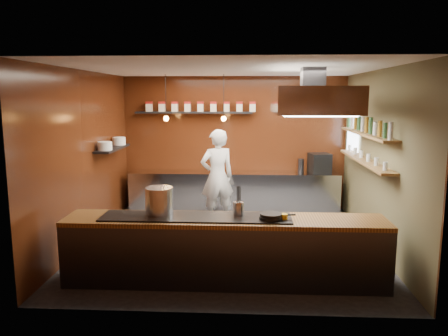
# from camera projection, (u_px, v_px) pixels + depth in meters

# --- Properties ---
(floor) EXTENTS (5.00, 5.00, 0.00)m
(floor) POSITION_uv_depth(u_px,v_px,m) (230.00, 244.00, 7.67)
(floor) COLOR black
(floor) RESTS_ON ground
(back_wall) EXTENTS (5.00, 0.00, 5.00)m
(back_wall) POSITION_uv_depth(u_px,v_px,m) (234.00, 143.00, 9.89)
(back_wall) COLOR #3C160A
(back_wall) RESTS_ON ground
(left_wall) EXTENTS (0.00, 5.00, 5.00)m
(left_wall) POSITION_uv_depth(u_px,v_px,m) (86.00, 158.00, 7.56)
(left_wall) COLOR #3C160A
(left_wall) RESTS_ON ground
(right_wall) EXTENTS (0.00, 5.00, 5.00)m
(right_wall) POSITION_uv_depth(u_px,v_px,m) (379.00, 160.00, 7.29)
(right_wall) COLOR brown
(right_wall) RESTS_ON ground
(ceiling) EXTENTS (5.00, 5.00, 0.00)m
(ceiling) POSITION_uv_depth(u_px,v_px,m) (230.00, 69.00, 7.18)
(ceiling) COLOR silver
(ceiling) RESTS_ON back_wall
(window_pane) EXTENTS (0.00, 1.00, 1.00)m
(window_pane) POSITION_uv_depth(u_px,v_px,m) (353.00, 129.00, 8.90)
(window_pane) COLOR white
(window_pane) RESTS_ON right_wall
(prep_counter) EXTENTS (4.60, 0.65, 0.90)m
(prep_counter) POSITION_uv_depth(u_px,v_px,m) (234.00, 192.00, 9.74)
(prep_counter) COLOR silver
(prep_counter) RESTS_ON floor
(pass_counter) EXTENTS (4.40, 0.72, 0.94)m
(pass_counter) POSITION_uv_depth(u_px,v_px,m) (225.00, 250.00, 6.02)
(pass_counter) COLOR #38383D
(pass_counter) RESTS_ON floor
(tin_shelf) EXTENTS (2.60, 0.26, 0.04)m
(tin_shelf) POSITION_uv_depth(u_px,v_px,m) (194.00, 113.00, 9.69)
(tin_shelf) COLOR black
(tin_shelf) RESTS_ON back_wall
(plate_shelf) EXTENTS (0.30, 1.40, 0.04)m
(plate_shelf) POSITION_uv_depth(u_px,v_px,m) (113.00, 148.00, 8.53)
(plate_shelf) COLOR black
(plate_shelf) RESTS_ON left_wall
(bottle_shelf_upper) EXTENTS (0.26, 2.80, 0.04)m
(bottle_shelf_upper) POSITION_uv_depth(u_px,v_px,m) (366.00, 134.00, 7.53)
(bottle_shelf_upper) COLOR olive
(bottle_shelf_upper) RESTS_ON right_wall
(bottle_shelf_lower) EXTENTS (0.26, 2.80, 0.04)m
(bottle_shelf_lower) POSITION_uv_depth(u_px,v_px,m) (365.00, 161.00, 7.60)
(bottle_shelf_lower) COLOR olive
(bottle_shelf_lower) RESTS_ON right_wall
(extractor_hood) EXTENTS (1.20, 2.00, 0.72)m
(extractor_hood) POSITION_uv_depth(u_px,v_px,m) (312.00, 100.00, 6.80)
(extractor_hood) COLOR #38383D
(extractor_hood) RESTS_ON ceiling
(pendant_left) EXTENTS (0.10, 0.10, 0.95)m
(pendant_left) POSITION_uv_depth(u_px,v_px,m) (166.00, 116.00, 9.07)
(pendant_left) COLOR black
(pendant_left) RESTS_ON ceiling
(pendant_right) EXTENTS (0.10, 0.10, 0.95)m
(pendant_right) POSITION_uv_depth(u_px,v_px,m) (224.00, 116.00, 9.01)
(pendant_right) COLOR black
(pendant_right) RESTS_ON ceiling
(storage_tins) EXTENTS (2.43, 0.13, 0.22)m
(storage_tins) POSITION_uv_depth(u_px,v_px,m) (201.00, 107.00, 9.66)
(storage_tins) COLOR beige
(storage_tins) RESTS_ON tin_shelf
(plate_stacks) EXTENTS (0.26, 1.16, 0.16)m
(plate_stacks) POSITION_uv_depth(u_px,v_px,m) (112.00, 143.00, 8.51)
(plate_stacks) COLOR white
(plate_stacks) RESTS_ON plate_shelf
(bottles) EXTENTS (0.06, 2.66, 0.24)m
(bottles) POSITION_uv_depth(u_px,v_px,m) (366.00, 126.00, 7.50)
(bottles) COLOR silver
(bottles) RESTS_ON bottle_shelf_upper
(wine_glasses) EXTENTS (0.07, 2.37, 0.13)m
(wine_glasses) POSITION_uv_depth(u_px,v_px,m) (365.00, 156.00, 7.59)
(wine_glasses) COLOR silver
(wine_glasses) RESTS_ON bottle_shelf_lower
(stockpot_large) EXTENTS (0.51, 0.51, 0.38)m
(stockpot_large) POSITION_uv_depth(u_px,v_px,m) (159.00, 201.00, 6.05)
(stockpot_large) COLOR silver
(stockpot_large) RESTS_ON pass_counter
(stockpot_small) EXTENTS (0.33, 0.33, 0.27)m
(stockpot_small) POSITION_uv_depth(u_px,v_px,m) (162.00, 204.00, 6.05)
(stockpot_small) COLOR #BBBDC2
(stockpot_small) RESTS_ON pass_counter
(utensil_crock) EXTENTS (0.18, 0.18, 0.19)m
(utensil_crock) POSITION_uv_depth(u_px,v_px,m) (239.00, 209.00, 5.99)
(utensil_crock) COLOR silver
(utensil_crock) RESTS_ON pass_counter
(frying_pan) EXTENTS (0.49, 0.32, 0.08)m
(frying_pan) POSITION_uv_depth(u_px,v_px,m) (271.00, 216.00, 5.81)
(frying_pan) COLOR black
(frying_pan) RESTS_ON pass_counter
(butter_jar) EXTENTS (0.12, 0.12, 0.09)m
(butter_jar) POSITION_uv_depth(u_px,v_px,m) (284.00, 217.00, 5.81)
(butter_jar) COLOR yellow
(butter_jar) RESTS_ON pass_counter
(espresso_machine) EXTENTS (0.50, 0.49, 0.42)m
(espresso_machine) POSITION_uv_depth(u_px,v_px,m) (320.00, 163.00, 9.56)
(espresso_machine) COLOR black
(espresso_machine) RESTS_ON prep_counter
(chef) EXTENTS (0.82, 0.70, 1.91)m
(chef) POSITION_uv_depth(u_px,v_px,m) (217.00, 176.00, 8.83)
(chef) COLOR silver
(chef) RESTS_ON floor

